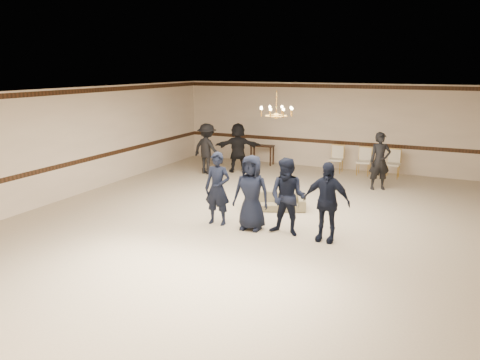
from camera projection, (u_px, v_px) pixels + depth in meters
The scene contains 16 objects.
room at pixel (261, 159), 11.42m from camera, with size 12.01×14.01×3.21m.
chair_rail at pixel (331, 142), 17.72m from camera, with size 12.00×0.02×0.14m, color #361D10.
crown_molding at pixel (333, 86), 17.22m from camera, with size 12.00×0.02×0.14m, color #361D10.
chandelier at pixel (276, 103), 12.00m from camera, with size 0.94×0.94×0.89m, color gold, non-canonical shape.
boy_a at pixel (218, 189), 11.36m from camera, with size 0.66×0.43×1.80m, color black.
boy_b at pixel (251, 193), 11.00m from camera, with size 0.88×0.57×1.80m, color black.
boy_c at pixel (288, 197), 10.63m from camera, with size 0.87×0.68×1.80m, color black.
boy_d at pixel (326, 202), 10.26m from camera, with size 1.05×0.44×1.80m, color black.
settee at pixel (274, 201), 12.68m from camera, with size 1.65×0.65×0.48m, color #7F7655.
adult_left at pixel (207, 149), 16.79m from camera, with size 1.17×0.67×1.82m, color black.
adult_mid at pixel (238, 148), 17.04m from camera, with size 1.69×0.54×1.82m, color black.
adult_right at pixel (380, 161), 14.60m from camera, with size 0.66×0.43×1.82m, color black.
banquet_chair_left at pixel (336, 159), 17.06m from camera, with size 0.47×0.47×0.98m, color #F1E7CA, non-canonical shape.
banquet_chair_mid at pixel (364, 162), 16.65m from camera, with size 0.47×0.47×0.98m, color #F1E7CA, non-canonical shape.
banquet_chair_right at pixel (393, 164), 16.24m from camera, with size 0.47×0.47×0.98m, color #F1E7CA, non-canonical shape.
console_table at pixel (262, 155), 18.48m from camera, with size 0.93×0.39×0.78m, color black.
Camera 1 is at (4.24, -10.40, 3.80)m, focal length 34.93 mm.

